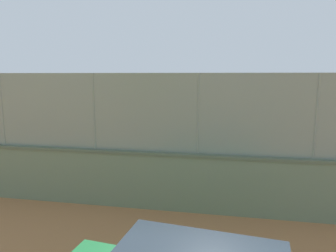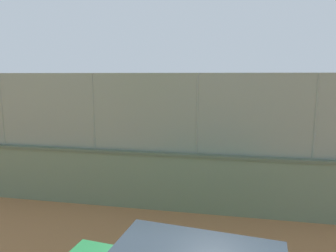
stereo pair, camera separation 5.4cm
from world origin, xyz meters
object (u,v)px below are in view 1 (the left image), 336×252
at_px(player_at_service_line, 204,117).
at_px(sports_ball, 223,119).
at_px(player_crossing_court, 146,126).
at_px(spare_ball_by_wall, 88,187).

distance_m(player_at_service_line, sports_ball, 1.82).
xyz_separation_m(player_crossing_court, spare_ball_by_wall, (0.23, 8.35, -0.77)).
height_order(player_at_service_line, sports_ball, player_at_service_line).
bearing_deg(spare_ball_by_wall, sports_ball, -115.10).
distance_m(player_at_service_line, player_crossing_court, 4.80).
bearing_deg(player_crossing_court, sports_ball, -156.65).
bearing_deg(player_at_service_line, sports_ball, 131.28).
xyz_separation_m(player_at_service_line, sports_ball, (-1.20, 1.37, 0.12)).
relative_size(player_crossing_court, sports_ball, 8.53).
bearing_deg(sports_ball, spare_ball_by_wall, 64.90).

